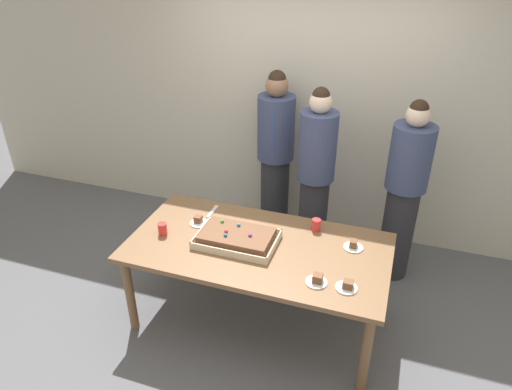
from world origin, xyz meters
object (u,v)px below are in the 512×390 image
sheet_cake (237,238)px  person_striped_tie_right (404,192)px  plated_slice_far_left (347,286)px  cake_server_utensil (213,211)px  drink_cup_nearest (162,229)px  party_table (258,253)px  drink_cup_middle (316,225)px  person_green_shirt_behind (315,178)px  plated_slice_near_left (317,280)px  plated_slice_far_right (353,246)px  plated_slice_near_right (199,221)px  person_serving_front (275,156)px

sheet_cake → person_striped_tie_right: bearing=40.4°
plated_slice_far_left → cake_server_utensil: plated_slice_far_left is taller
drink_cup_nearest → party_table: bearing=7.4°
drink_cup_middle → cake_server_utensil: drink_cup_middle is taller
drink_cup_middle → person_green_shirt_behind: (-0.14, 0.58, 0.11)m
plated_slice_near_left → cake_server_utensil: bearing=149.2°
sheet_cake → plated_slice_near_left: size_ratio=4.07×
plated_slice_near_left → plated_slice_far_left: (0.20, 0.01, -0.00)m
plated_slice_far_left → plated_slice_far_right: 0.48m
drink_cup_nearest → drink_cup_middle: 1.22m
drink_cup_nearest → cake_server_utensil: drink_cup_nearest is taller
sheet_cake → plated_slice_near_right: sheet_cake is taller
sheet_cake → person_green_shirt_behind: 1.03m
drink_cup_middle → sheet_cake: bearing=-145.8°
plated_slice_near_left → plated_slice_far_right: plated_slice_near_left is taller
sheet_cake → plated_slice_near_right: 0.42m
sheet_cake → drink_cup_middle: (0.54, 0.37, 0.01)m
drink_cup_nearest → plated_slice_near_left: bearing=-8.1°
plated_slice_far_right → drink_cup_nearest: (-1.45, -0.30, 0.03)m
party_table → cake_server_utensil: bearing=147.0°
party_table → person_serving_front: 1.30m
plated_slice_near_right → cake_server_utensil: (0.04, 0.20, -0.02)m
drink_cup_nearest → cake_server_utensil: (0.23, 0.44, -0.05)m
party_table → person_striped_tie_right: size_ratio=1.18×
plated_slice_near_left → plated_slice_near_right: (-1.08, 0.42, -0.00)m
party_table → plated_slice_far_right: 0.73m
party_table → plated_slice_near_left: plated_slice_near_left is taller
sheet_cake → plated_slice_far_left: sheet_cake is taller
plated_slice_near_left → sheet_cake: bearing=158.8°
plated_slice_far_left → plated_slice_far_right: bearing=93.8°
sheet_cake → person_green_shirt_behind: person_green_shirt_behind is taller
party_table → plated_slice_far_left: bearing=-20.7°
plated_slice_near_right → person_striped_tie_right: (1.56, 0.84, 0.12)m
party_table → cake_server_utensil: size_ratio=9.92×
sheet_cake → person_serving_front: person_serving_front is taller
plated_slice_near_left → drink_cup_nearest: (-1.28, 0.18, 0.03)m
drink_cup_nearest → drink_cup_middle: (1.13, 0.45, 0.00)m
plated_slice_near_right → person_green_shirt_behind: person_green_shirt_behind is taller
person_green_shirt_behind → person_striped_tie_right: bearing=116.3°
drink_cup_middle → plated_slice_far_right: bearing=-24.5°
drink_cup_nearest → person_green_shirt_behind: (0.99, 1.03, 0.11)m
party_table → plated_slice_near_left: size_ratio=13.23×
drink_cup_nearest → person_green_shirt_behind: person_green_shirt_behind is taller
drink_cup_nearest → plated_slice_far_right: bearing=11.8°
party_table → person_striped_tie_right: bearing=44.3°
plated_slice_near_right → person_serving_front: size_ratio=0.09×
cake_server_utensil → person_serving_front: person_serving_front is taller
cake_server_utensil → plated_slice_near_left: bearing=-30.8°
person_striped_tie_right → plated_slice_far_left: bearing=37.0°
sheet_cake → cake_server_utensil: (-0.36, 0.36, -0.04)m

